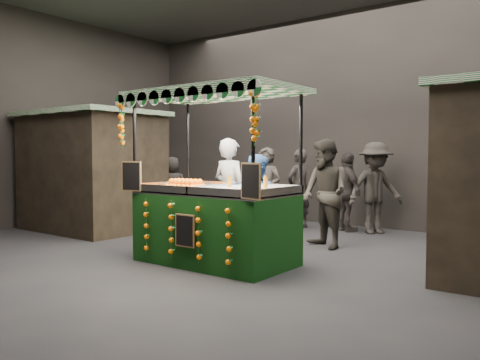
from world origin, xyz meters
The scene contains 12 objects.
ground centered at (0.00, 0.00, 0.00)m, with size 12.00×12.00×0.00m, color black.
market_hall centered at (0.00, 0.00, 3.38)m, with size 12.10×10.10×5.05m.
neighbour_stall_left centered at (-4.40, 1.00, 1.31)m, with size 3.00×2.20×2.60m.
juice_stall centered at (0.01, 0.00, 0.81)m, with size 2.72×1.60×2.63m.
vendor_grey centered at (-0.61, 1.16, 0.98)m, with size 0.75×0.52×1.95m.
vendor_blue centered at (0.20, 0.81, 0.83)m, with size 0.89×0.74×1.67m.
shopper_0 centered at (-0.66, 2.38, 0.90)m, with size 0.66×0.44×1.80m.
shopper_1 centered at (0.77, 2.13, 0.97)m, with size 1.19×1.11×1.94m.
shopper_2 centered at (0.27, 4.13, 0.86)m, with size 1.06×0.94×1.72m.
shopper_3 centered at (0.86, 4.22, 0.96)m, with size 1.31×1.42×1.92m.
shopper_4 centered at (-4.50, 3.61, 0.81)m, with size 0.94×0.88×1.61m.
shopper_6 centered at (-0.81, 3.92, 0.89)m, with size 0.57×0.73×1.79m.
Camera 1 is at (4.78, -5.66, 1.67)m, focal length 36.61 mm.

